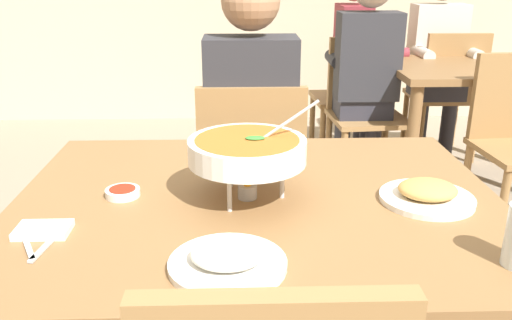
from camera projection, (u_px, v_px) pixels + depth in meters
dining_table_main at (258, 233)px, 1.44m from camera, size 1.26×1.00×0.76m
chair_diner_main at (251, 174)px, 2.23m from camera, size 0.44×0.44×0.90m
diner_main at (251, 117)px, 2.18m from camera, size 0.40×0.45×1.31m
curry_bowl at (247, 151)px, 1.36m from camera, size 0.33×0.30×0.26m
rice_plate at (228, 259)px, 1.08m from camera, size 0.24×0.24×0.06m
appetizer_plate at (427, 194)px, 1.38m from camera, size 0.24×0.24×0.06m
sauce_dish at (123, 192)px, 1.41m from camera, size 0.09×0.09×0.02m
napkin_folded at (43, 230)px, 1.22m from camera, size 0.12×0.08×0.02m
fork_utensil at (26, 242)px, 1.17m from camera, size 0.09×0.16×0.01m
spoon_utensil at (50, 242)px, 1.18m from camera, size 0.04×0.17×0.01m
dining_table_far at (471, 88)px, 3.26m from camera, size 1.00×0.80×0.76m
chair_bg_left at (448, 89)px, 3.74m from camera, size 0.44×0.44×0.90m
chair_bg_middle at (364, 103)px, 3.37m from camera, size 0.47×0.47×0.90m
chair_bg_right at (359, 88)px, 3.77m from camera, size 0.46×0.46×0.90m
patron_bg_left at (438, 53)px, 3.71m from camera, size 0.40×0.45×1.31m
patron_bg_middle at (366, 68)px, 3.20m from camera, size 0.40×0.45×1.31m
patron_bg_right at (357, 54)px, 3.69m from camera, size 0.45×0.40×1.31m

